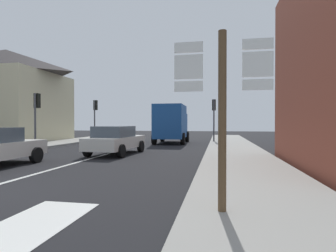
% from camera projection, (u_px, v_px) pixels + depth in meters
% --- Properties ---
extents(ground_plane, '(80.00, 80.00, 0.00)m').
position_uv_depth(ground_plane, '(118.00, 151.00, 15.82)').
color(ground_plane, black).
extents(sidewalk_right, '(3.18, 44.00, 0.14)m').
position_uv_depth(sidewalk_right, '(239.00, 157.00, 12.64)').
color(sidewalk_right, gray).
rests_on(sidewalk_right, ground).
extents(lane_centre_stripe, '(0.16, 12.00, 0.01)m').
position_uv_depth(lane_centre_stripe, '(84.00, 160.00, 11.88)').
color(lane_centre_stripe, silver).
rests_on(lane_centre_stripe, ground).
extents(lane_turn_arrow, '(1.20, 2.20, 0.01)m').
position_uv_depth(lane_turn_arrow, '(37.00, 222.00, 4.49)').
color(lane_turn_arrow, silver).
rests_on(lane_turn_arrow, ground).
extents(clapboard_house_left, '(9.12, 8.98, 8.06)m').
position_uv_depth(clapboard_house_left, '(6.00, 95.00, 23.86)').
color(clapboard_house_left, beige).
rests_on(clapboard_house_left, ground).
extents(sedan_far, '(2.18, 4.30, 1.47)m').
position_uv_depth(sedan_far, '(116.00, 140.00, 14.25)').
color(sedan_far, beige).
rests_on(sedan_far, ground).
extents(delivery_truck, '(2.54, 5.03, 3.05)m').
position_uv_depth(delivery_truck, '(171.00, 123.00, 22.08)').
color(delivery_truck, '#19478C').
rests_on(delivery_truck, ground).
extents(route_sign_post, '(1.66, 0.14, 3.20)m').
position_uv_depth(route_sign_post, '(222.00, 107.00, 4.63)').
color(route_sign_post, brown).
rests_on(route_sign_post, ground).
extents(traffic_light_near_left, '(0.30, 0.49, 3.48)m').
position_uv_depth(traffic_light_near_left, '(37.00, 108.00, 16.96)').
color(traffic_light_near_left, '#47474C').
rests_on(traffic_light_near_left, ground).
extents(traffic_light_far_right, '(0.30, 0.49, 3.58)m').
position_uv_depth(traffic_light_far_right, '(214.00, 111.00, 22.44)').
color(traffic_light_far_right, '#47474C').
rests_on(traffic_light_far_right, ground).
extents(traffic_light_far_left, '(0.30, 0.49, 3.73)m').
position_uv_depth(traffic_light_far_left, '(95.00, 111.00, 25.04)').
color(traffic_light_far_left, '#47474C').
rests_on(traffic_light_far_left, ground).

